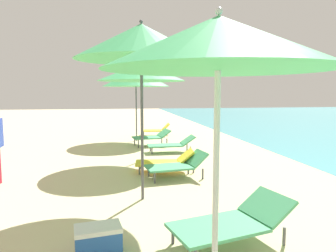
{
  "coord_description": "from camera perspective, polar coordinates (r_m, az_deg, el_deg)",
  "views": [
    {
      "loc": [
        -0.65,
        4.3,
        1.85
      ],
      "look_at": [
        0.21,
        9.48,
        1.28
      ],
      "focal_mm": 32.58,
      "sensor_mm": 36.0,
      "label": 1
    }
  ],
  "objects": [
    {
      "name": "umbrella_third",
      "position": [
        2.45,
        9.4,
        14.95
      ],
      "size": [
        1.82,
        1.82,
        2.5
      ],
      "color": "silver",
      "rests_on": "ground"
    },
    {
      "name": "lounger_fifth_inland",
      "position": [
        7.22,
        -0.44,
        -6.57
      ],
      "size": [
        1.42,
        0.75,
        0.52
      ],
      "rotation": [
        0.0,
        0.0,
        3.03
      ],
      "color": "yellow",
      "rests_on": "ground"
    },
    {
      "name": "umbrella_fourth",
      "position": [
        5.25,
        -5.03,
        15.38
      ],
      "size": [
        2.21,
        2.21,
        3.05
      ],
      "color": "#4C4C51",
      "rests_on": "ground"
    },
    {
      "name": "lounger_fourth_shoreside",
      "position": [
        6.7,
        1.73,
        -7.25
      ],
      "size": [
        1.37,
        0.8,
        0.57
      ],
      "rotation": [
        0.0,
        0.0,
        3.28
      ],
      "color": "#4CA572",
      "rests_on": "ground"
    },
    {
      "name": "lounger_third_shoreside",
      "position": [
        3.99,
        11.98,
        -17.02
      ],
      "size": [
        1.61,
        1.02,
        0.55
      ],
      "rotation": [
        0.0,
        0.0,
        3.39
      ],
      "color": "#4CA572",
      "rests_on": "ground"
    },
    {
      "name": "lounger_farthest_shoreside",
      "position": [
        13.24,
        -2.24,
        -0.67
      ],
      "size": [
        1.27,
        0.69,
        0.53
      ],
      "rotation": [
        0.0,
        0.0,
        3.06
      ],
      "color": "yellow",
      "rests_on": "ground"
    },
    {
      "name": "umbrella_farthest",
      "position": [
        11.79,
        -6.03,
        8.93
      ],
      "size": [
        2.54,
        2.54,
        2.8
      ],
      "color": "#4C4C51",
      "rests_on": "ground"
    },
    {
      "name": "umbrella_fifth",
      "position": [
        8.22,
        -4.97,
        9.97
      ],
      "size": [
        2.34,
        2.34,
        2.68
      ],
      "color": "#4C4C51",
      "rests_on": "ground"
    },
    {
      "name": "cooler_box",
      "position": [
        3.8,
        -12.93,
        -20.15
      ],
      "size": [
        0.57,
        0.4,
        0.34
      ],
      "color": "#2659B2",
      "rests_on": "ground"
    },
    {
      "name": "lounger_fifth_shoreside",
      "position": [
        9.52,
        0.71,
        -3.38
      ],
      "size": [
        1.46,
        0.56,
        0.52
      ],
      "rotation": [
        0.0,
        0.0,
        3.14
      ],
      "color": "#4CA572",
      "rests_on": "ground"
    },
    {
      "name": "lounger_farthest_inland",
      "position": [
        10.73,
        -3.04,
        -1.96
      ],
      "size": [
        1.37,
        0.89,
        0.56
      ],
      "rotation": [
        0.0,
        0.0,
        3.31
      ],
      "color": "#4CA572",
      "rests_on": "ground"
    }
  ]
}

